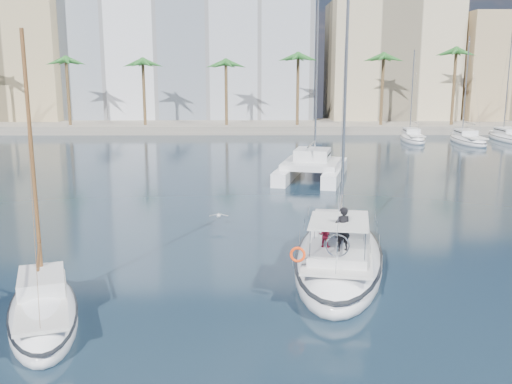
{
  "coord_description": "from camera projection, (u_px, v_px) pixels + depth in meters",
  "views": [
    {
      "loc": [
        -1.06,
        -26.85,
        9.03
      ],
      "look_at": [
        -0.81,
        1.5,
        2.97
      ],
      "focal_mm": 40.0,
      "sensor_mm": 36.0,
      "label": 1
    }
  ],
  "objects": [
    {
      "name": "ground",
      "position": [
        273.0,
        257.0,
        28.16
      ],
      "size": [
        160.0,
        160.0,
        0.0
      ],
      "primitive_type": "plane",
      "color": "black",
      "rests_on": "ground"
    },
    {
      "name": "quay",
      "position": [
        258.0,
        126.0,
        87.68
      ],
      "size": [
        120.0,
        14.0,
        1.2
      ],
      "primitive_type": "cube",
      "color": "gray",
      "rests_on": "ground"
    },
    {
      "name": "building_modern",
      "position": [
        186.0,
        40.0,
        96.51
      ],
      "size": [
        42.0,
        16.0,
        28.0
      ],
      "primitive_type": "cube",
      "color": "silver",
      "rests_on": "ground"
    },
    {
      "name": "building_tan_left",
      "position": [
        0.0,
        58.0,
        92.96
      ],
      "size": [
        22.0,
        14.0,
        22.0
      ],
      "primitive_type": "cube",
      "color": "tan",
      "rests_on": "ground"
    },
    {
      "name": "building_beige",
      "position": [
        389.0,
        64.0,
        94.71
      ],
      "size": [
        20.0,
        14.0,
        20.0
      ],
      "primitive_type": "cube",
      "color": "#CBB891",
      "rests_on": "ground"
    },
    {
      "name": "palm_left",
      "position": [
        21.0,
        61.0,
        81.45
      ],
      "size": [
        3.6,
        3.6,
        12.3
      ],
      "color": "brown",
      "rests_on": "ground"
    },
    {
      "name": "palm_centre",
      "position": [
        258.0,
        61.0,
        81.74
      ],
      "size": [
        3.6,
        3.6,
        12.3
      ],
      "color": "brown",
      "rests_on": "ground"
    },
    {
      "name": "palm_right",
      "position": [
        494.0,
        61.0,
        82.04
      ],
      "size": [
        3.6,
        3.6,
        12.3
      ],
      "color": "brown",
      "rests_on": "ground"
    },
    {
      "name": "main_sloop",
      "position": [
        339.0,
        257.0,
        26.49
      ],
      "size": [
        6.16,
        13.05,
        18.61
      ],
      "rotation": [
        0.0,
        0.0,
        -0.18
      ],
      "color": "white",
      "rests_on": "ground"
    },
    {
      "name": "small_sloop",
      "position": [
        43.0,
        311.0,
        20.85
      ],
      "size": [
        4.84,
        8.13,
        11.14
      ],
      "rotation": [
        0.0,
        0.0,
        0.33
      ],
      "color": "white",
      "rests_on": "ground"
    },
    {
      "name": "catamaran",
      "position": [
        312.0,
        165.0,
        48.6
      ],
      "size": [
        7.45,
        11.19,
        15.17
      ],
      "rotation": [
        0.0,
        0.0,
        -0.24
      ],
      "color": "white",
      "rests_on": "ground"
    },
    {
      "name": "seagull",
      "position": [
        219.0,
        215.0,
        33.6
      ],
      "size": [
        1.13,
        0.48,
        0.21
      ],
      "color": "silver",
      "rests_on": "ground"
    },
    {
      "name": "moored_yacht_a",
      "position": [
        412.0,
        141.0,
        74.29
      ],
      "size": [
        3.37,
        9.52,
        11.9
      ],
      "primitive_type": null,
      "rotation": [
        0.0,
        0.0,
        -0.07
      ],
      "color": "white",
      "rests_on": "ground"
    },
    {
      "name": "moored_yacht_b",
      "position": [
        468.0,
        143.0,
        72.39
      ],
      "size": [
        3.32,
        10.83,
        13.72
      ],
      "primitive_type": null,
      "rotation": [
        0.0,
        0.0,
        -0.02
      ],
      "color": "white",
      "rests_on": "ground"
    },
    {
      "name": "moored_yacht_c",
      "position": [
        511.0,
        141.0,
        74.4
      ],
      "size": [
        3.98,
        12.33,
        15.54
      ],
      "primitive_type": null,
      "rotation": [
        0.0,
        0.0,
        0.03
      ],
      "color": "white",
      "rests_on": "ground"
    }
  ]
}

